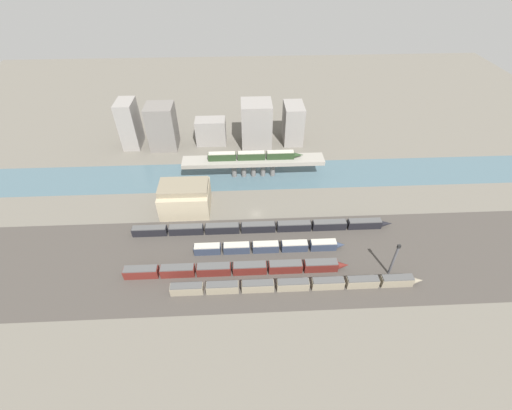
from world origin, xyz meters
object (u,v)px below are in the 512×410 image
Objects in this scene: train_yard_near at (297,285)px; signal_tower at (394,260)px; train_on_bridge at (254,156)px; train_yard_far at (269,247)px; train_yard_mid at (236,269)px; train_yard_outer at (262,227)px; warehouse_building at (185,197)px.

train_yard_near is 32.74m from signal_tower.
signal_tower is at bearing -53.89° from train_on_bridge.
train_yard_mid is at bearing -141.58° from train_yard_far.
train_yard_near is 5.90× the size of signal_tower.
train_on_bridge is 0.78× the size of train_yard_far.
train_yard_mid is 51.81m from signal_tower.
train_on_bridge is at bearing 92.11° from train_yard_outer.
signal_tower is at bearing 8.05° from train_yard_near.
train_yard_far is 10.35m from train_yard_outer.
train_yard_outer is at bearing -25.56° from warehouse_building.
train_on_bridge reaches higher than train_yard_far.
train_yard_outer is at bearing 62.91° from train_yard_mid.
train_yard_near is 18.42m from train_yard_far.
train_yard_near is at bearing -171.95° from signal_tower.
train_on_bridge is at bearing 99.70° from train_yard_near.
signal_tower reaches higher than train_on_bridge.
train_yard_far is (-7.64, 16.75, -0.05)m from train_yard_near.
train_yard_mid is 5.44× the size of signal_tower.
train_on_bridge is 36.58m from warehouse_building.
train_yard_mid reaches higher than train_yard_outer.
train_on_bridge reaches higher than train_yard_outer.
warehouse_building is (-28.93, -21.80, -5.05)m from train_on_bridge.
signal_tower is (51.48, -2.84, 5.09)m from train_yard_mid.
train_on_bridge reaches higher than warehouse_building.
train_yard_outer is at bearing 109.36° from train_yard_near.
train_yard_far is (11.83, 9.39, -0.14)m from train_yard_mid.
train_yard_outer is 33.79m from warehouse_building.
train_yard_mid reaches higher than train_yard_far.
train_yard_near is at bearing -70.64° from train_yard_outer.
train_on_bridge is 0.43× the size of train_yard_outer.
train_yard_near is (10.80, -63.21, -9.00)m from train_on_bridge.
warehouse_building is at bearing 152.79° from signal_tower.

